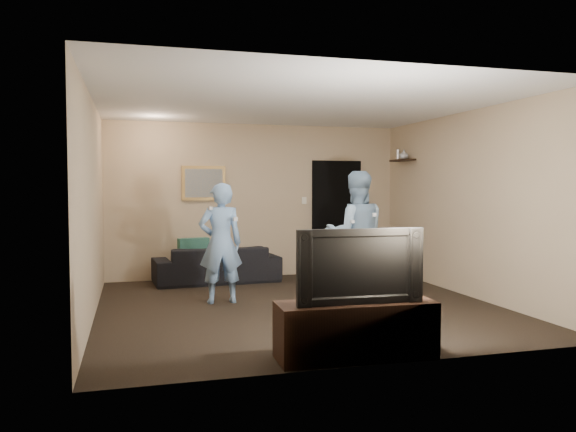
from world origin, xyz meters
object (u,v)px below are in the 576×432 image
object	(u,v)px
sofa	(217,264)
television	(356,265)
wii_player_left	(221,243)
tv_console	(356,330)
wii_player_right	(356,235)

from	to	relation	value
sofa	television	bearing A→B (deg)	94.07
sofa	wii_player_left	xyz separation A→B (m)	(-0.18, -1.63, 0.50)
tv_console	television	distance (m)	0.59
television	wii_player_right	distance (m)	2.75
sofa	tv_console	distance (m)	4.38
tv_console	wii_player_left	bearing A→B (deg)	108.62
tv_console	wii_player_left	distance (m)	2.87
tv_console	television	xyz separation A→B (m)	(0.00, 0.00, 0.59)
wii_player_left	wii_player_right	world-z (taller)	wii_player_right
wii_player_left	wii_player_right	xyz separation A→B (m)	(1.86, -0.16, 0.08)
wii_player_right	sofa	bearing A→B (deg)	133.09
sofa	wii_player_left	size ratio (longest dim) A/B	1.25
tv_console	wii_player_right	xyz separation A→B (m)	(1.05, 2.54, 0.63)
television	wii_player_left	world-z (taller)	wii_player_left
sofa	television	distance (m)	4.41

